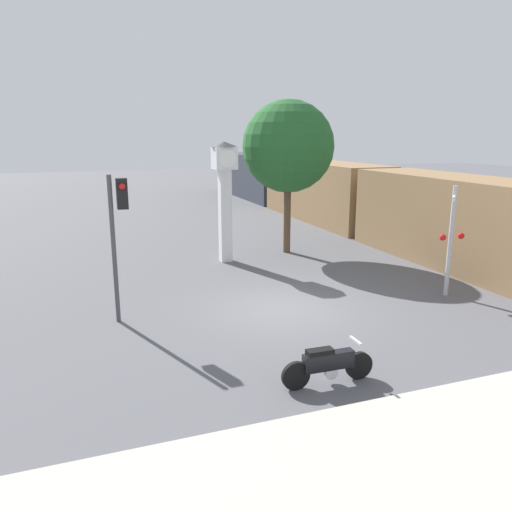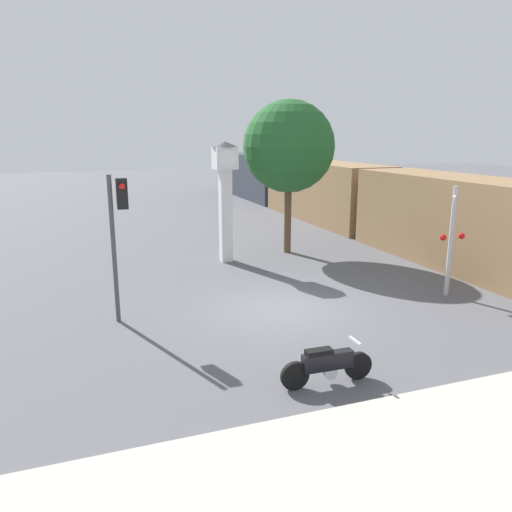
{
  "view_description": "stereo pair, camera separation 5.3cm",
  "coord_description": "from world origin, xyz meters",
  "px_view_note": "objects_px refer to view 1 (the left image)",
  "views": [
    {
      "loc": [
        -5.43,
        -12.66,
        4.97
      ],
      "look_at": [
        -0.53,
        0.78,
        1.47
      ],
      "focal_mm": 35.0,
      "sensor_mm": 36.0,
      "label": 1
    },
    {
      "loc": [
        -5.38,
        -12.68,
        4.97
      ],
      "look_at": [
        -0.53,
        0.78,
        1.47
      ],
      "focal_mm": 35.0,
      "sensor_mm": 36.0,
      "label": 2
    }
  ],
  "objects_px": {
    "motorcycle": "(328,365)",
    "freight_train": "(323,191)",
    "traffic_light": "(118,222)",
    "street_tree": "(288,147)",
    "railroad_crossing_signal": "(451,237)",
    "clock_tower": "(225,184)"
  },
  "relations": [
    {
      "from": "railroad_crossing_signal",
      "to": "street_tree",
      "type": "xyz_separation_m",
      "value": [
        -2.39,
        7.18,
        2.57
      ]
    },
    {
      "from": "railroad_crossing_signal",
      "to": "street_tree",
      "type": "height_order",
      "value": "street_tree"
    },
    {
      "from": "traffic_light",
      "to": "street_tree",
      "type": "height_order",
      "value": "street_tree"
    },
    {
      "from": "freight_train",
      "to": "street_tree",
      "type": "xyz_separation_m",
      "value": [
        -5.38,
        -7.11,
        2.76
      ]
    },
    {
      "from": "clock_tower",
      "to": "railroad_crossing_signal",
      "type": "relative_size",
      "value": 1.36
    },
    {
      "from": "freight_train",
      "to": "street_tree",
      "type": "height_order",
      "value": "street_tree"
    },
    {
      "from": "clock_tower",
      "to": "street_tree",
      "type": "relative_size",
      "value": 0.74
    },
    {
      "from": "clock_tower",
      "to": "street_tree",
      "type": "height_order",
      "value": "street_tree"
    },
    {
      "from": "motorcycle",
      "to": "street_tree",
      "type": "bearing_deg",
      "value": 72.0
    },
    {
      "from": "motorcycle",
      "to": "clock_tower",
      "type": "height_order",
      "value": "clock_tower"
    },
    {
      "from": "motorcycle",
      "to": "freight_train",
      "type": "xyz_separation_m",
      "value": [
        9.28,
        18.18,
        1.27
      ]
    },
    {
      "from": "clock_tower",
      "to": "freight_train",
      "type": "bearing_deg",
      "value": 42.81
    },
    {
      "from": "traffic_light",
      "to": "motorcycle",
      "type": "bearing_deg",
      "value": -55.18
    },
    {
      "from": "motorcycle",
      "to": "railroad_crossing_signal",
      "type": "bearing_deg",
      "value": 33.13
    },
    {
      "from": "motorcycle",
      "to": "railroad_crossing_signal",
      "type": "height_order",
      "value": "railroad_crossing_signal"
    },
    {
      "from": "motorcycle",
      "to": "street_tree",
      "type": "xyz_separation_m",
      "value": [
        3.89,
        11.07,
        4.03
      ]
    },
    {
      "from": "street_tree",
      "to": "freight_train",
      "type": "bearing_deg",
      "value": 52.87
    },
    {
      "from": "freight_train",
      "to": "street_tree",
      "type": "bearing_deg",
      "value": -127.13
    },
    {
      "from": "traffic_light",
      "to": "street_tree",
      "type": "xyz_separation_m",
      "value": [
        7.44,
        5.98,
        1.72
      ]
    },
    {
      "from": "motorcycle",
      "to": "traffic_light",
      "type": "distance_m",
      "value": 6.62
    },
    {
      "from": "traffic_light",
      "to": "railroad_crossing_signal",
      "type": "height_order",
      "value": "traffic_light"
    },
    {
      "from": "freight_train",
      "to": "traffic_light",
      "type": "xyz_separation_m",
      "value": [
        -12.82,
        -13.09,
        1.04
      ]
    }
  ]
}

